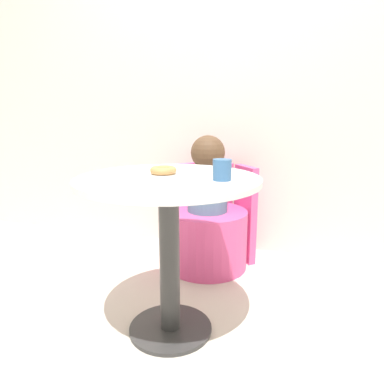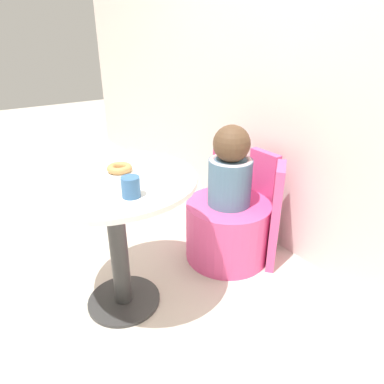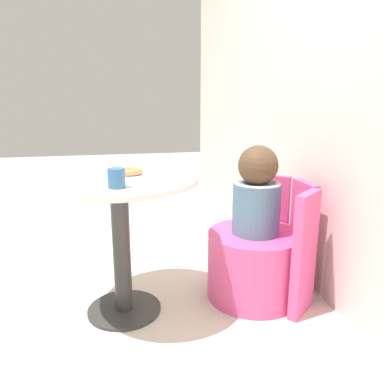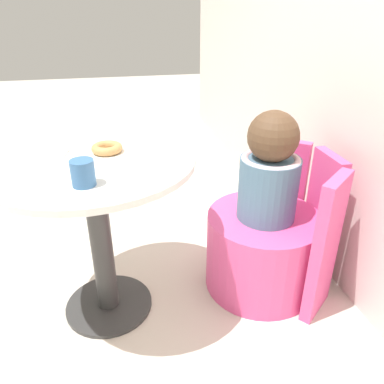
% 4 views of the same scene
% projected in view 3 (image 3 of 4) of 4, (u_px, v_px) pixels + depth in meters
% --- Properties ---
extents(ground_plane, '(12.00, 12.00, 0.00)m').
position_uv_depth(ground_plane, '(128.00, 313.00, 2.00)').
color(ground_plane, beige).
extents(back_wall, '(6.00, 0.06, 2.40)m').
position_uv_depth(back_wall, '(339.00, 81.00, 1.93)').
color(back_wall, silver).
rests_on(back_wall, ground_plane).
extents(round_table, '(0.79, 0.79, 0.74)m').
position_uv_depth(round_table, '(120.00, 212.00, 1.88)').
color(round_table, '#333333').
rests_on(round_table, ground_plane).
extents(tub_chair, '(0.53, 0.53, 0.39)m').
position_uv_depth(tub_chair, '(254.00, 265.00, 2.13)').
color(tub_chair, '#E54C8C').
rests_on(tub_chair, ground_plane).
extents(booth_backrest, '(0.62, 0.23, 0.66)m').
position_uv_depth(booth_backrest, '(291.00, 239.00, 2.14)').
color(booth_backrest, '#E54C8C').
rests_on(booth_backrest, ground_plane).
extents(child_figure, '(0.26, 0.26, 0.49)m').
position_uv_depth(child_figure, '(257.00, 193.00, 2.03)').
color(child_figure, slate).
rests_on(child_figure, tub_chair).
extents(donut, '(0.12, 0.12, 0.03)m').
position_uv_depth(donut, '(131.00, 171.00, 1.89)').
color(donut, tan).
rests_on(donut, round_table).
extents(cup, '(0.08, 0.08, 0.09)m').
position_uv_depth(cup, '(116.00, 178.00, 1.60)').
color(cup, '#386699').
rests_on(cup, round_table).
extents(paper_napkin, '(0.14, 0.14, 0.01)m').
position_uv_depth(paper_napkin, '(88.00, 174.00, 1.88)').
color(paper_napkin, silver).
rests_on(paper_napkin, round_table).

